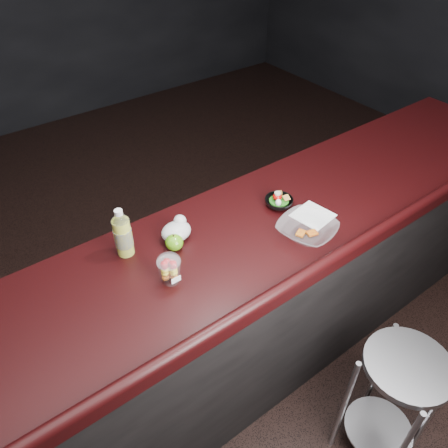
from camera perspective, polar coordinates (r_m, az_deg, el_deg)
The scene contains 11 objects.
ground at distance 2.56m, azimuth 4.47°, elevation -23.40°, with size 8.00×8.00×0.00m, color black.
room_shell at distance 1.24m, azimuth 8.93°, elevation 18.32°, with size 8.00×8.00×8.00m.
counter at distance 2.24m, azimuth 0.10°, elevation -12.03°, with size 4.06×0.71×1.02m.
stool_right at distance 2.13m, azimuth 21.65°, elevation -19.49°, with size 0.39×0.39×0.73m.
lemonade_bottle at distance 1.81m, azimuth -13.05°, elevation -1.50°, with size 0.07×0.07×0.22m.
fruit_cup at distance 1.68m, azimuth -7.14°, elevation -5.80°, with size 0.09×0.09×0.13m.
green_apple at distance 1.83m, azimuth -6.52°, elevation -2.41°, with size 0.08×0.08×0.08m.
plastic_bag at distance 1.87m, azimuth -6.19°, elevation -0.80°, with size 0.13×0.11×0.10m.
snack_bowl at distance 2.07m, azimuth 7.15°, elevation 2.90°, with size 0.15×0.15×0.07m.
takeout_bowl at distance 1.92m, azimuth 10.78°, elevation -0.72°, with size 0.30×0.30×0.06m.
paper_napkin at distance 2.05m, azimuth 11.54°, elevation 1.11°, with size 0.16×0.16×0.00m, color white.
Camera 1 is at (-0.83, -0.81, 2.28)m, focal length 35.00 mm.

